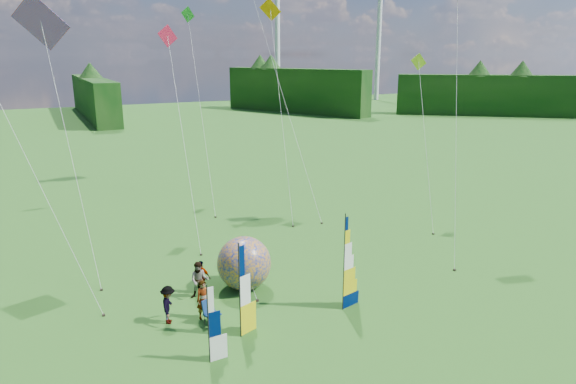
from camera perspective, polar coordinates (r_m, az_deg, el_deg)
name	(u,v)px	position (r m, az deg, el deg)	size (l,w,h in m)	color
ground	(353,339)	(22.29, 7.18, -15.95)	(220.00, 220.00, 0.00)	#30621A
treeline_ring	(356,249)	(20.52, 7.55, -6.33)	(210.00, 210.00, 8.00)	#2C4C1B
turbine_left	(379,40)	(137.17, 10.03, 16.32)	(8.00, 1.20, 30.00)	silver
turbine_right	(277,39)	(130.38, -1.18, 16.61)	(8.00, 1.20, 30.00)	silver
feather_banner_main	(344,264)	(23.56, 6.24, -8.01)	(1.22, 0.10, 4.49)	#001146
side_banner_left	(240,293)	(21.47, -5.39, -11.06)	(1.10, 0.10, 4.02)	#D7C70C
side_banner_far	(208,326)	(20.15, -8.84, -14.48)	(0.93, 0.10, 3.13)	white
bol_inflatable	(244,263)	(25.93, -4.90, -7.89)	(2.71, 2.71, 2.71)	navy
spectator_a	(204,300)	(23.57, -9.35, -11.72)	(0.66, 0.43, 1.80)	#66594C
spectator_b	(199,280)	(25.40, -9.82, -9.64)	(0.90, 0.44, 1.85)	#66594C
spectator_c	(168,305)	(23.51, -13.16, -12.10)	(1.11, 0.41, 1.73)	#66594C
spectator_d	(201,277)	(25.94, -9.60, -9.30)	(0.98, 0.40, 1.67)	#66594C
camp_chair	(212,313)	(23.15, -8.43, -13.14)	(0.65, 0.65, 1.12)	navy
kite_whale	(278,68)	(39.51, -1.12, 13.63)	(4.14, 16.14, 20.92)	black
kite_rainbow_delta	(67,127)	(28.87, -23.31, 6.65)	(6.11, 11.80, 15.65)	red
kite_parafoil	(458,107)	(31.24, 18.33, 8.95)	(8.20, 9.84, 17.05)	red
small_kite_red	(183,129)	(32.97, -11.62, 6.89)	(3.26, 10.62, 13.86)	#D41942
small_kite_orange	(281,102)	(37.84, -0.79, 9.98)	(5.13, 11.36, 16.18)	orange
small_kite_yellow	(426,137)	(36.44, 15.10, 5.91)	(4.52, 7.49, 11.95)	#D0E628
small_kite_pink	(20,135)	(25.07, -27.60, 5.68)	(7.50, 7.51, 16.18)	#F44D76
small_kite_green	(200,102)	(40.96, -9.71, 9.84)	(3.75, 12.28, 15.74)	green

